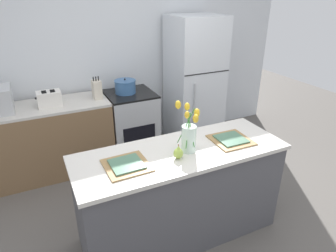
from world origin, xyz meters
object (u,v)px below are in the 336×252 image
Objects in this scene: refrigerator at (194,83)px; pear_figurine at (178,153)px; knife_block at (97,89)px; cooking_pot at (125,87)px; toaster at (49,99)px; flower_vase at (189,134)px; stove_range at (132,124)px; plate_setting_left at (127,165)px; plate_setting_right at (231,140)px.

pear_figurine is at bearing -123.53° from refrigerator.
cooking_pot is at bearing 6.76° from knife_block.
toaster is 0.55m from knife_block.
cooking_pot is at bearing 90.04° from flower_vase.
cooking_pot reaches higher than stove_range.
plate_setting_left is at bearing 170.77° from pear_figurine.
knife_block is at bearing -177.93° from stove_range.
toaster reaches higher than plate_setting_left.
stove_range is at bearing 103.17° from plate_setting_right.
stove_range is at bearing 2.07° from knife_block.
toaster reaches higher than pear_figurine.
knife_block is at bearing 84.20° from plate_setting_left.
toaster is at bearing -178.79° from refrigerator.
pear_figurine is 0.47× the size of cooking_pot.
knife_block reaches higher than stove_range.
knife_block is (0.55, 0.02, 0.03)m from toaster.
cooking_pot is (0.13, 1.73, 0.03)m from pear_figurine.
toaster reaches higher than stove_range.
toaster is 1.04× the size of knife_block.
toaster is (-1.92, -0.04, 0.07)m from refrigerator.
plate_setting_left is 1.20× the size of toaster.
flower_vase is 1.57× the size of toaster.
refrigerator is 6.66× the size of knife_block.
pear_figurine is at bearing -94.24° from cooking_pot.
plate_setting_right is 1.72m from cooking_pot.
plate_setting_left and plate_setting_right have the same top height.
refrigerator is 14.28× the size of pear_figurine.
pear_figurine is 0.47× the size of knife_block.
refrigerator is 1.92m from toaster.
pear_figurine is at bearing -81.83° from knife_block.
knife_block is (-0.37, -0.04, 0.03)m from cooking_pot.
cooking_pot is at bearing 178.39° from refrigerator.
plate_setting_left is at bearing -133.17° from refrigerator.
knife_block reaches higher than cooking_pot.
plate_setting_left is 1.75m from cooking_pot.
flower_vase is at bearing -121.43° from refrigerator.
stove_range is 2.62× the size of plate_setting_right.
knife_block reaches higher than plate_setting_right.
refrigerator reaches higher than knife_block.
pear_figurine is (-1.13, -1.70, 0.04)m from refrigerator.
cooking_pot is (-1.00, 0.03, 0.07)m from refrigerator.
stove_range is 2.62× the size of plate_setting_left.
flower_vase is (-0.05, -1.63, 0.60)m from stove_range.
stove_range is at bearing 70.38° from plate_setting_left.
stove_range is at bearing 84.09° from pear_figurine.
toaster is (-0.39, 1.59, 0.07)m from plate_setting_left.
plate_setting_right is at bearing 0.00° from plate_setting_left.
flower_vase is at bearing -91.63° from stove_range.
plate_setting_left is (-0.54, -0.00, -0.14)m from flower_vase.
pear_figurine is 1.84m from toaster.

